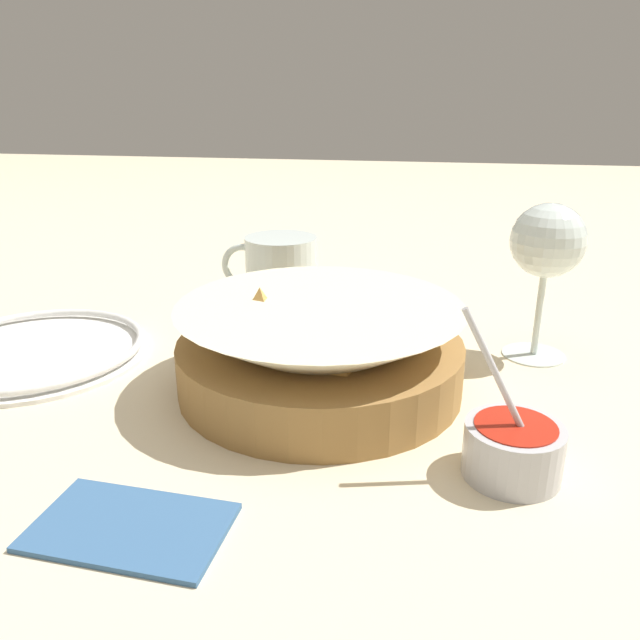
{
  "coord_description": "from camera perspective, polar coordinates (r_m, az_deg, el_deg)",
  "views": [
    {
      "loc": [
        -0.11,
        0.5,
        0.27
      ],
      "look_at": [
        -0.01,
        -0.03,
        0.07
      ],
      "focal_mm": 35.0,
      "sensor_mm": 36.0,
      "label": 1
    }
  ],
  "objects": [
    {
      "name": "food_basket",
      "position": [
        0.58,
        -0.09,
        -2.88
      ],
      "size": [
        0.27,
        0.27,
        0.09
      ],
      "color": "olive",
      "rests_on": "ground_plane"
    },
    {
      "name": "side_plate",
      "position": [
        0.72,
        -24.6,
        -2.5
      ],
      "size": [
        0.24,
        0.24,
        0.01
      ],
      "color": "white",
      "rests_on": "ground_plane"
    },
    {
      "name": "ground_plane",
      "position": [
        0.57,
        -1.79,
        -7.28
      ],
      "size": [
        4.0,
        4.0,
        0.0
      ],
      "primitive_type": "plane",
      "color": "beige"
    },
    {
      "name": "wine_glass",
      "position": [
        0.67,
        20.08,
        6.38
      ],
      "size": [
        0.07,
        0.07,
        0.16
      ],
      "color": "silver",
      "rests_on": "ground_plane"
    },
    {
      "name": "napkin",
      "position": [
        0.44,
        -16.98,
        -17.44
      ],
      "size": [
        0.13,
        0.08,
        0.01
      ],
      "color": "#38608E",
      "rests_on": "ground_plane"
    },
    {
      "name": "sauce_cup",
      "position": [
        0.48,
        17.23,
        -11.06
      ],
      "size": [
        0.08,
        0.07,
        0.13
      ],
      "color": "#B7B7BC",
      "rests_on": "ground_plane"
    },
    {
      "name": "beer_mug",
      "position": [
        0.83,
        -3.64,
        4.47
      ],
      "size": [
        0.13,
        0.09,
        0.09
      ],
      "color": "silver",
      "rests_on": "ground_plane"
    }
  ]
}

